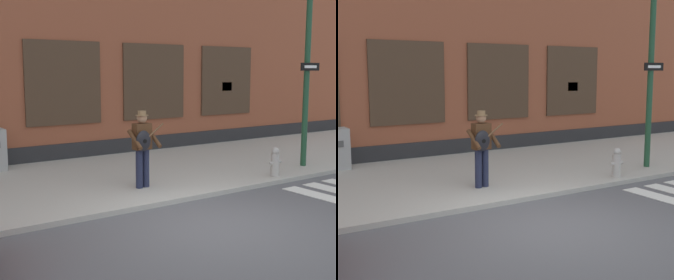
# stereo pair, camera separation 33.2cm
# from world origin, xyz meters

# --- Properties ---
(ground_plane) EXTENTS (160.00, 160.00, 0.00)m
(ground_plane) POSITION_xyz_m (0.00, 0.00, 0.00)
(ground_plane) COLOR #56565B
(sidewalk) EXTENTS (28.00, 5.28, 0.10)m
(sidewalk) POSITION_xyz_m (0.00, 4.05, 0.05)
(sidewalk) COLOR #ADAAA3
(sidewalk) RESTS_ON ground
(building_backdrop) EXTENTS (28.00, 4.06, 8.61)m
(building_backdrop) POSITION_xyz_m (-0.00, 8.69, 4.30)
(building_backdrop) COLOR brown
(building_backdrop) RESTS_ON ground
(busker) EXTENTS (0.71, 0.52, 1.65)m
(busker) POSITION_xyz_m (0.09, 2.56, 1.04)
(busker) COLOR #1E233D
(busker) RESTS_ON sidewalk
(fire_hydrant) EXTENTS (0.38, 0.20, 0.70)m
(fire_hydrant) POSITION_xyz_m (3.29, 1.77, 0.45)
(fire_hydrant) COLOR #B2ADA8
(fire_hydrant) RESTS_ON sidewalk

